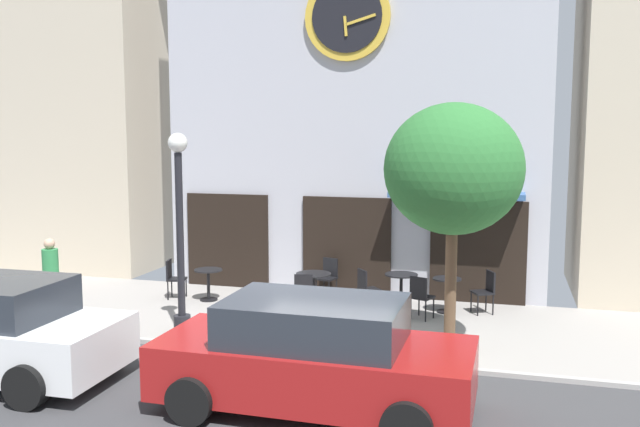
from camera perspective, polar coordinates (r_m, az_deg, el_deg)
ground_plane at (r=10.79m, az=-0.89°, el=-13.87°), size 24.26×11.21×0.13m
clock_building at (r=16.87m, az=3.22°, el=15.21°), size 9.04×3.29×12.10m
neighbor_building_left at (r=21.88m, az=-19.92°, el=14.09°), size 6.17×4.97×13.41m
street_lamp at (r=12.83m, az=-11.76°, el=-1.66°), size 0.36×0.36×3.79m
street_tree at (r=11.66m, az=11.20°, el=3.63°), size 2.36×2.13×4.30m
cafe_table_rightmost at (r=15.58m, az=-9.42°, el=-5.53°), size 0.64×0.64×0.72m
cafe_table_center_left at (r=14.88m, az=-0.54°, el=-5.79°), size 0.78×0.78×0.73m
cafe_table_center at (r=14.82m, az=6.88°, el=-5.91°), size 0.71×0.71×0.75m
cafe_table_near_door at (r=14.60m, az=10.67°, el=-6.39°), size 0.60×0.60×0.74m
cafe_chair_by_entrance at (r=13.95m, az=8.50°, el=-6.76°), size 0.52×0.52×0.90m
cafe_chair_right_end at (r=15.68m, az=0.70°, el=-5.17°), size 0.50×0.50×0.90m
cafe_chair_facing_wall at (r=14.09m, az=-1.39°, el=-6.55°), size 0.49×0.49×0.90m
cafe_chair_under_awning at (r=15.90m, az=-12.30°, el=-5.16°), size 0.48×0.48×0.90m
cafe_chair_mid_row at (r=14.51m, az=3.93°, el=-6.17°), size 0.56×0.56×0.90m
cafe_chair_left_end at (r=14.70m, az=13.87°, el=-6.18°), size 0.54×0.54×0.90m
pedestrian_green at (r=14.83m, az=-21.79°, el=-5.05°), size 0.42×0.42×1.67m
parked_car_red at (r=9.40m, az=-0.50°, el=-11.97°), size 4.32×2.05×1.55m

